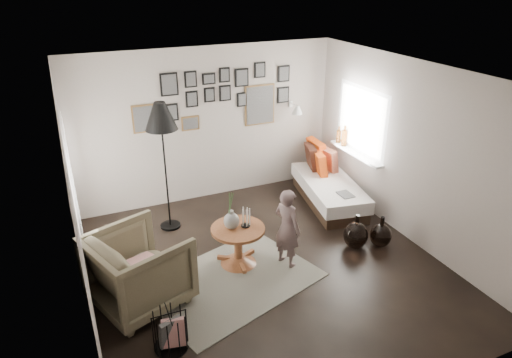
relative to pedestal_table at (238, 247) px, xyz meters
name	(u,v)px	position (x,y,z in m)	size (l,w,h in m)	color
ground	(267,267)	(0.33, -0.24, -0.26)	(4.80, 4.80, 0.00)	black
wall_back	(208,125)	(0.33, 2.16, 1.04)	(4.50, 4.50, 0.00)	#AA9E94
wall_front	(396,296)	(0.33, -2.64, 1.04)	(4.50, 4.50, 0.00)	#AA9E94
wall_left	(76,217)	(-1.92, -0.24, 1.04)	(4.80, 4.80, 0.00)	#AA9E94
wall_right	(412,154)	(2.58, -0.24, 1.04)	(4.80, 4.80, 0.00)	#AA9E94
ceiling	(270,75)	(0.33, -0.24, 2.34)	(4.80, 4.80, 0.00)	white
door_left	(74,192)	(-1.91, 0.96, 0.79)	(0.00, 2.14, 2.14)	white
window_right	(351,148)	(2.50, 1.10, 0.67)	(0.15, 1.32, 1.30)	white
gallery_wall	(223,98)	(0.61, 2.14, 1.48)	(2.74, 0.03, 1.08)	brown
wall_sconce	(297,110)	(1.88, 1.89, 1.20)	(0.18, 0.36, 0.16)	white
rug	(232,281)	(-0.22, -0.33, -0.26)	(2.10, 1.47, 0.01)	beige
pedestal_table	(238,247)	(0.00, 0.00, 0.00)	(0.72, 0.72, 0.57)	brown
vase	(231,218)	(-0.08, 0.02, 0.46)	(0.21, 0.21, 0.52)	black
candles	(245,218)	(0.11, 0.00, 0.43)	(0.12, 0.12, 0.27)	black
daybed	(326,186)	(2.09, 1.13, 0.01)	(1.11, 1.94, 0.90)	black
magazine_on_daybed	(346,194)	(2.04, 0.50, 0.16)	(0.20, 0.28, 0.01)	black
armchair	(139,270)	(-1.36, -0.26, 0.21)	(1.00, 1.03, 0.94)	brown
armchair_cushion	(141,266)	(-1.33, -0.21, 0.22)	(0.42, 0.42, 0.11)	silver
floor_lamp	(161,121)	(-0.61, 1.36, 1.46)	(0.47, 0.47, 2.00)	black
magazine_basket	(170,331)	(-1.22, -1.13, -0.04)	(0.37, 0.37, 0.45)	black
demijohn_large	(356,235)	(1.70, -0.30, -0.06)	(0.35, 0.35, 0.53)	black
demijohn_small	(381,235)	(2.05, -0.42, -0.08)	(0.31, 0.31, 0.48)	black
child	(287,228)	(0.60, -0.26, 0.30)	(0.41, 0.27, 1.13)	#6E5657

